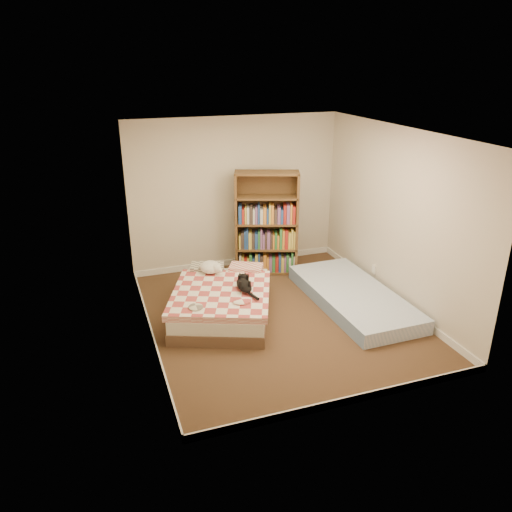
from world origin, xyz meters
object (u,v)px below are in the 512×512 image
object	(u,v)px
white_dog	(211,267)
bookshelf	(266,237)
bed	(222,300)
floor_mattress	(353,297)
black_cat	(244,284)

from	to	relation	value
white_dog	bookshelf	bearing A→B (deg)	47.25
bed	bookshelf	size ratio (longest dim) A/B	1.23
bed	bookshelf	distance (m)	1.68
bookshelf	white_dog	distance (m)	1.32
bookshelf	white_dog	size ratio (longest dim) A/B	4.20
bookshelf	floor_mattress	bearing A→B (deg)	-43.65
black_cat	bookshelf	bearing A→B (deg)	72.23
bookshelf	white_dog	world-z (taller)	bookshelf
bed	black_cat	distance (m)	0.42
floor_mattress	black_cat	bearing A→B (deg)	173.80
floor_mattress	white_dog	xyz separation A→B (m)	(-1.90, 0.83, 0.40)
floor_mattress	black_cat	world-z (taller)	black_cat
bookshelf	floor_mattress	size ratio (longest dim) A/B	0.74
white_dog	black_cat	bearing A→B (deg)	-53.47
floor_mattress	white_dog	size ratio (longest dim) A/B	5.71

